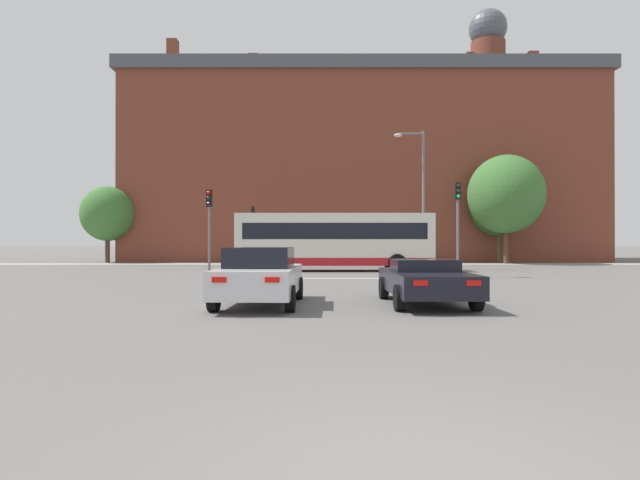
{
  "coord_description": "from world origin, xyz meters",
  "views": [
    {
      "loc": [
        -0.73,
        -3.32,
        1.64
      ],
      "look_at": [
        -0.59,
        27.39,
        1.79
      ],
      "focal_mm": 28.0,
      "sensor_mm": 36.0,
      "label": 1
    }
  ],
  "objects_px": {
    "car_roadster_right": "(423,280)",
    "traffic_light_near_left": "(207,218)",
    "bus_crossing_lead": "(332,240)",
    "pedestrian_waiting": "(343,252)",
    "car_saloon_left": "(258,276)",
    "street_lamp_junction": "(417,187)",
    "traffic_light_far_left": "(250,226)",
    "traffic_light_near_right": "(455,214)"
  },
  "relations": [
    {
      "from": "car_roadster_right",
      "to": "traffic_light_near_left",
      "type": "distance_m",
      "value": 13.4
    },
    {
      "from": "car_roadster_right",
      "to": "bus_crossing_lead",
      "type": "relative_size",
      "value": 0.39
    },
    {
      "from": "traffic_light_near_left",
      "to": "pedestrian_waiting",
      "type": "distance_m",
      "value": 15.5
    },
    {
      "from": "car_saloon_left",
      "to": "car_roadster_right",
      "type": "relative_size",
      "value": 1.02
    },
    {
      "from": "street_lamp_junction",
      "to": "pedestrian_waiting",
      "type": "distance_m",
      "value": 9.13
    },
    {
      "from": "street_lamp_junction",
      "to": "traffic_light_far_left",
      "type": "bearing_deg",
      "value": 148.11
    },
    {
      "from": "traffic_light_near_left",
      "to": "traffic_light_near_right",
      "type": "height_order",
      "value": "traffic_light_near_right"
    },
    {
      "from": "bus_crossing_lead",
      "to": "traffic_light_far_left",
      "type": "relative_size",
      "value": 2.58
    },
    {
      "from": "traffic_light_near_left",
      "to": "car_roadster_right",
      "type": "bearing_deg",
      "value": -52.38
    },
    {
      "from": "car_saloon_left",
      "to": "pedestrian_waiting",
      "type": "bearing_deg",
      "value": 83.55
    },
    {
      "from": "car_saloon_left",
      "to": "traffic_light_near_right",
      "type": "relative_size",
      "value": 0.98
    },
    {
      "from": "car_saloon_left",
      "to": "car_roadster_right",
      "type": "bearing_deg",
      "value": 3.69
    },
    {
      "from": "bus_crossing_lead",
      "to": "traffic_light_far_left",
      "type": "height_order",
      "value": "traffic_light_far_left"
    },
    {
      "from": "bus_crossing_lead",
      "to": "traffic_light_near_left",
      "type": "distance_m",
      "value": 7.93
    },
    {
      "from": "traffic_light_near_left",
      "to": "traffic_light_far_left",
      "type": "bearing_deg",
      "value": 88.91
    },
    {
      "from": "car_roadster_right",
      "to": "street_lamp_junction",
      "type": "height_order",
      "value": "street_lamp_junction"
    },
    {
      "from": "traffic_light_far_left",
      "to": "pedestrian_waiting",
      "type": "distance_m",
      "value": 7.21
    },
    {
      "from": "bus_crossing_lead",
      "to": "pedestrian_waiting",
      "type": "bearing_deg",
      "value": -7.22
    },
    {
      "from": "bus_crossing_lead",
      "to": "traffic_light_near_right",
      "type": "bearing_deg",
      "value": -130.73
    },
    {
      "from": "traffic_light_far_left",
      "to": "street_lamp_junction",
      "type": "bearing_deg",
      "value": -31.89
    },
    {
      "from": "car_saloon_left",
      "to": "pedestrian_waiting",
      "type": "relative_size",
      "value": 2.76
    },
    {
      "from": "traffic_light_far_left",
      "to": "street_lamp_junction",
      "type": "distance_m",
      "value": 13.16
    },
    {
      "from": "bus_crossing_lead",
      "to": "pedestrian_waiting",
      "type": "height_order",
      "value": "bus_crossing_lead"
    },
    {
      "from": "traffic_light_near_right",
      "to": "pedestrian_waiting",
      "type": "distance_m",
      "value": 14.51
    },
    {
      "from": "traffic_light_near_right",
      "to": "bus_crossing_lead",
      "type": "bearing_deg",
      "value": 139.27
    },
    {
      "from": "traffic_light_near_right",
      "to": "street_lamp_junction",
      "type": "bearing_deg",
      "value": 94.88
    },
    {
      "from": "car_saloon_left",
      "to": "traffic_light_far_left",
      "type": "bearing_deg",
      "value": 99.9
    },
    {
      "from": "traffic_light_far_left",
      "to": "car_saloon_left",
      "type": "bearing_deg",
      "value": -81.81
    },
    {
      "from": "bus_crossing_lead",
      "to": "pedestrian_waiting",
      "type": "distance_m",
      "value": 8.75
    },
    {
      "from": "bus_crossing_lead",
      "to": "traffic_light_near_left",
      "type": "xyz_separation_m",
      "value": [
        -6.09,
        -4.97,
        1.03
      ]
    },
    {
      "from": "car_roadster_right",
      "to": "traffic_light_near_left",
      "type": "bearing_deg",
      "value": 126.74
    },
    {
      "from": "traffic_light_far_left",
      "to": "car_roadster_right",
      "type": "bearing_deg",
      "value": -71.87
    },
    {
      "from": "traffic_light_near_left",
      "to": "car_saloon_left",
      "type": "bearing_deg",
      "value": -70.75
    },
    {
      "from": "traffic_light_near_left",
      "to": "street_lamp_junction",
      "type": "bearing_deg",
      "value": 30.07
    },
    {
      "from": "traffic_light_far_left",
      "to": "traffic_light_near_left",
      "type": "xyz_separation_m",
      "value": [
        -0.25,
        -13.4,
        -0.11
      ]
    },
    {
      "from": "traffic_light_near_left",
      "to": "pedestrian_waiting",
      "type": "xyz_separation_m",
      "value": [
        7.19,
        13.61,
        -1.86
      ]
    },
    {
      "from": "car_saloon_left",
      "to": "pedestrian_waiting",
      "type": "xyz_separation_m",
      "value": [
        3.48,
        24.23,
        0.16
      ]
    },
    {
      "from": "car_saloon_left",
      "to": "traffic_light_near_left",
      "type": "distance_m",
      "value": 11.43
    },
    {
      "from": "traffic_light_far_left",
      "to": "pedestrian_waiting",
      "type": "height_order",
      "value": "traffic_light_far_left"
    },
    {
      "from": "traffic_light_far_left",
      "to": "traffic_light_near_left",
      "type": "height_order",
      "value": "traffic_light_far_left"
    },
    {
      "from": "car_saloon_left",
      "to": "street_lamp_junction",
      "type": "height_order",
      "value": "street_lamp_junction"
    },
    {
      "from": "traffic_light_near_right",
      "to": "pedestrian_waiting",
      "type": "relative_size",
      "value": 2.81
    }
  ]
}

